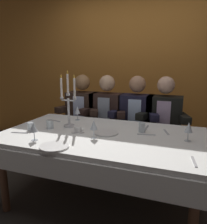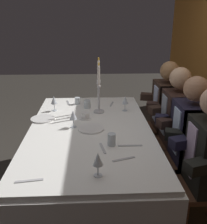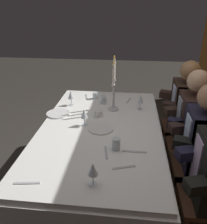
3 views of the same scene
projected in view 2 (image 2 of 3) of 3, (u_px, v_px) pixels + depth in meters
The scene contains 22 objects.
ground_plane at pixel (91, 195), 2.61m from camera, with size 12.00×12.00×0.00m, color #312D28.
dining_table at pixel (90, 140), 2.40m from camera, with size 1.94×1.14×0.74m.
candelabra at pixel (99, 91), 2.66m from camera, with size 0.19×0.11×0.58m.
dinner_plate_0 at pixel (91, 129), 2.32m from camera, with size 0.23×0.23×0.01m, color white.
dinner_plate_1 at pixel (43, 119), 2.55m from camera, with size 0.24×0.24×0.01m, color white.
wine_glass_0 at pixel (98, 160), 1.61m from camera, with size 0.07×0.07×0.16m.
wine_glass_1 at pixel (54, 101), 2.76m from camera, with size 0.07×0.07×0.16m.
wine_glass_2 at pixel (73, 115), 2.33m from camera, with size 0.07×0.07×0.16m.
wine_glass_3 at pixel (125, 101), 2.76m from camera, with size 0.07×0.07×0.16m.
water_tumbler_0 at pixel (112, 139), 2.02m from camera, with size 0.07×0.07×0.10m, color silver.
water_tumbler_1 at pixel (87, 104), 2.86m from camera, with size 0.07×0.07×0.09m, color silver.
water_tumbler_2 at pixel (77, 101), 3.00m from camera, with size 0.06×0.06×0.08m, color silver.
coffee_cup_0 at pixel (85, 116), 2.57m from camera, with size 0.13×0.12×0.06m.
spoon_0 at pixel (68, 103), 3.05m from camera, with size 0.17×0.02×0.01m, color #B7B7BC.
fork_1 at pixel (124, 159), 1.83m from camera, with size 0.17×0.02×0.01m, color #B7B7BC.
knife_2 at pixel (130, 146), 2.03m from camera, with size 0.19×0.02×0.01m, color #B7B7BC.
fork_3 at pixel (29, 181), 1.59m from camera, with size 0.17×0.02×0.01m, color #B7B7BC.
fork_4 at pixel (112, 104), 3.00m from camera, with size 0.17×0.02×0.01m, color #B7B7BC.
fork_5 at pixel (103, 148), 1.98m from camera, with size 0.17×0.02×0.01m, color #B7B7BC.
seated_diner_0 at pixel (167, 105), 2.98m from camera, with size 0.63×0.48×1.24m.
seated_diner_1 at pixel (177, 117), 2.64m from camera, with size 0.63×0.48×1.24m.
seated_diner_2 at pixel (191, 133), 2.26m from camera, with size 0.63×0.48×1.24m.
Camera 2 is at (2.17, 0.02, 1.68)m, focal length 41.56 mm.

